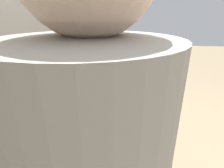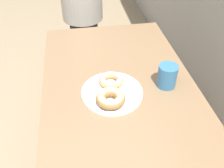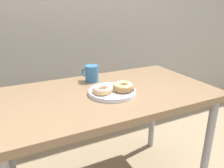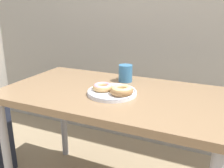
% 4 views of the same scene
% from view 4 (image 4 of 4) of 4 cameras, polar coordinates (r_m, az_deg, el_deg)
% --- Properties ---
extents(dining_table, '(1.29, 0.72, 0.75)m').
position_cam_4_polar(dining_table, '(1.47, 0.29, -4.70)').
color(dining_table, '#846647').
rests_on(dining_table, ground_plane).
extents(donut_plate, '(0.29, 0.28, 0.06)m').
position_cam_4_polar(donut_plate, '(1.38, 0.23, -1.49)').
color(donut_plate, white).
rests_on(donut_plate, dining_table).
extents(coffee_mug, '(0.10, 0.11, 0.11)m').
position_cam_4_polar(coffee_mug, '(1.62, 3.07, 2.53)').
color(coffee_mug, teal).
rests_on(coffee_mug, dining_table).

